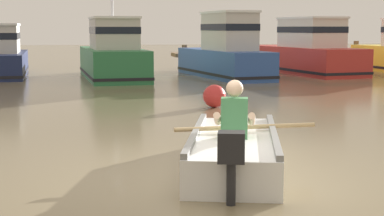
{
  "coord_description": "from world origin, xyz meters",
  "views": [
    {
      "loc": [
        -1.41,
        -7.06,
        1.84
      ],
      "look_at": [
        0.22,
        2.48,
        0.55
      ],
      "focal_mm": 56.19,
      "sensor_mm": 36.0,
      "label": 1
    }
  ],
  "objects_px": {
    "moored_boat_green": "(113,55)",
    "mooring_buoy": "(214,96)",
    "moored_boat_red": "(305,52)",
    "rowboat_with_person": "(234,149)",
    "moored_boat_blue": "(225,53)",
    "moored_boat_navy": "(0,57)"
  },
  "relations": [
    {
      "from": "moored_boat_green",
      "to": "moored_boat_blue",
      "type": "bearing_deg",
      "value": -1.86
    },
    {
      "from": "moored_boat_blue",
      "to": "moored_boat_red",
      "type": "relative_size",
      "value": 0.87
    },
    {
      "from": "rowboat_with_person",
      "to": "moored_boat_green",
      "type": "xyz_separation_m",
      "value": [
        -1.02,
        14.6,
        0.59
      ]
    },
    {
      "from": "moored_boat_navy",
      "to": "moored_boat_green",
      "type": "xyz_separation_m",
      "value": [
        4.25,
        -1.76,
        0.1
      ]
    },
    {
      "from": "moored_boat_green",
      "to": "mooring_buoy",
      "type": "xyz_separation_m",
      "value": [
        2.0,
        -8.59,
        -0.58
      ]
    },
    {
      "from": "rowboat_with_person",
      "to": "mooring_buoy",
      "type": "distance_m",
      "value": 6.08
    },
    {
      "from": "moored_boat_green",
      "to": "moored_boat_red",
      "type": "relative_size",
      "value": 0.9
    },
    {
      "from": "moored_boat_red",
      "to": "mooring_buoy",
      "type": "height_order",
      "value": "moored_boat_red"
    },
    {
      "from": "moored_boat_green",
      "to": "moored_boat_blue",
      "type": "relative_size",
      "value": 1.03
    },
    {
      "from": "rowboat_with_person",
      "to": "moored_boat_blue",
      "type": "relative_size",
      "value": 0.61
    },
    {
      "from": "moored_boat_navy",
      "to": "rowboat_with_person",
      "type": "bearing_deg",
      "value": -72.17
    },
    {
      "from": "moored_boat_navy",
      "to": "moored_boat_green",
      "type": "relative_size",
      "value": 0.95
    },
    {
      "from": "moored_boat_red",
      "to": "rowboat_with_person",
      "type": "bearing_deg",
      "value": -113.3
    },
    {
      "from": "moored_boat_navy",
      "to": "moored_boat_red",
      "type": "xyz_separation_m",
      "value": [
        12.13,
        -0.41,
        0.1
      ]
    },
    {
      "from": "moored_boat_blue",
      "to": "moored_boat_green",
      "type": "bearing_deg",
      "value": 178.14
    },
    {
      "from": "moored_boat_red",
      "to": "moored_boat_blue",
      "type": "bearing_deg",
      "value": -158.17
    },
    {
      "from": "rowboat_with_person",
      "to": "moored_boat_navy",
      "type": "height_order",
      "value": "moored_boat_navy"
    },
    {
      "from": "moored_boat_blue",
      "to": "moored_boat_navy",
      "type": "bearing_deg",
      "value": 167.33
    },
    {
      "from": "rowboat_with_person",
      "to": "mooring_buoy",
      "type": "height_order",
      "value": "rowboat_with_person"
    },
    {
      "from": "rowboat_with_person",
      "to": "moored_boat_navy",
      "type": "bearing_deg",
      "value": 107.83
    },
    {
      "from": "moored_boat_green",
      "to": "mooring_buoy",
      "type": "bearing_deg",
      "value": -76.89
    },
    {
      "from": "rowboat_with_person",
      "to": "moored_boat_blue",
      "type": "bearing_deg",
      "value": 77.64
    }
  ]
}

